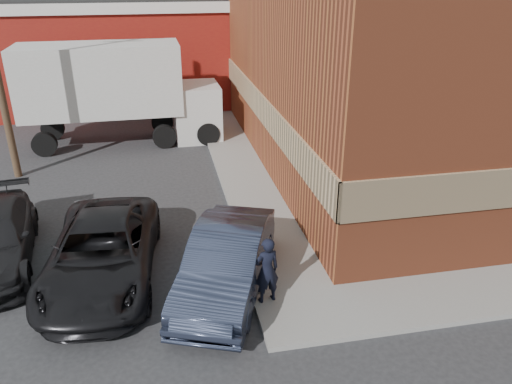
{
  "coord_description": "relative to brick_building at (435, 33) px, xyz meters",
  "views": [
    {
      "loc": [
        -2.26,
        -9.32,
        7.04
      ],
      "look_at": [
        0.22,
        3.03,
        1.32
      ],
      "focal_mm": 35.0,
      "sensor_mm": 36.0,
      "label": 1
    }
  ],
  "objects": [
    {
      "name": "sidewalk_west",
      "position": [
        -7.9,
        0.0,
        -4.62
      ],
      "size": [
        1.8,
        18.0,
        0.12
      ],
      "primitive_type": "cube",
      "color": "gray",
      "rests_on": "ground"
    },
    {
      "name": "box_truck",
      "position": [
        -12.18,
        3.21,
        -2.27
      ],
      "size": [
        8.51,
        2.72,
        4.18
      ],
      "rotation": [
        0.0,
        0.0,
        0.01
      ],
      "color": "silver",
      "rests_on": "ground"
    },
    {
      "name": "ground",
      "position": [
        -8.5,
        -9.0,
        -4.68
      ],
      "size": [
        90.0,
        90.0,
        0.0
      ],
      "primitive_type": "plane",
      "color": "#28282B",
      "rests_on": "ground"
    },
    {
      "name": "man",
      "position": [
        -8.7,
        -9.25,
        -3.76
      ],
      "size": [
        0.65,
        0.5,
        1.6
      ],
      "primitive_type": "imported",
      "rotation": [
        0.0,
        0.0,
        3.36
      ],
      "color": "black",
      "rests_on": "sidewalk_south"
    },
    {
      "name": "brick_building",
      "position": [
        0.0,
        0.0,
        0.0
      ],
      "size": [
        14.25,
        18.25,
        9.36
      ],
      "color": "brown",
      "rests_on": "ground"
    },
    {
      "name": "sedan",
      "position": [
        -9.49,
        -8.5,
        -3.91
      ],
      "size": [
        3.2,
        4.94,
        1.54
      ],
      "primitive_type": "imported",
      "rotation": [
        0.0,
        0.0,
        -0.37
      ],
      "color": "#2C3349",
      "rests_on": "ground"
    },
    {
      "name": "warehouse",
      "position": [
        -14.5,
        11.0,
        -1.87
      ],
      "size": [
        16.3,
        8.3,
        5.6
      ],
      "color": "maroon",
      "rests_on": "ground"
    },
    {
      "name": "suv_a",
      "position": [
        -12.37,
        -7.45,
        -3.94
      ],
      "size": [
        2.87,
        5.53,
        1.49
      ],
      "primitive_type": "imported",
      "rotation": [
        0.0,
        0.0,
        -0.08
      ],
      "color": "black",
      "rests_on": "ground"
    }
  ]
}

